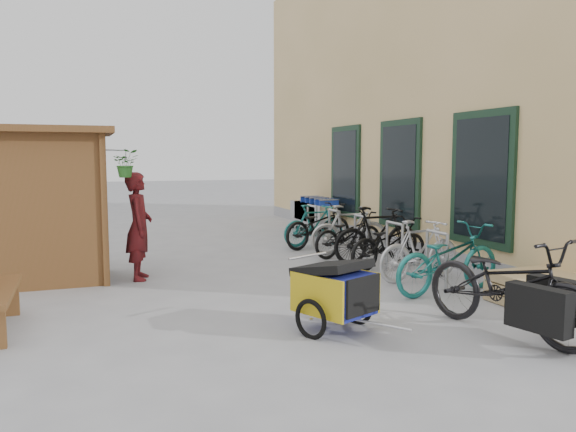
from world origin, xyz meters
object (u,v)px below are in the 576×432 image
object	(u,v)px
bike_3	(377,235)
cargo_bike	(509,286)
bike_1	(420,250)
bike_2	(389,243)
pallet_stack	(546,291)
bike_0	(448,259)
child_trailer	(335,290)
shopping_carts	(313,211)
bike_6	(319,226)
bike_5	(350,229)
kiosk	(35,183)
bike_4	(349,234)
bike_7	(315,225)
person_kiosk	(139,226)

from	to	relation	value
bike_3	cargo_bike	bearing A→B (deg)	168.57
bike_1	bike_2	distance (m)	1.01
bike_2	bike_3	size ratio (longest dim) A/B	0.98
pallet_stack	bike_0	distance (m)	1.34
bike_0	bike_1	distance (m)	0.87
child_trailer	bike_1	xyz separation A→B (m)	(2.36, 1.89, 0.02)
child_trailer	bike_2	size ratio (longest dim) A/B	0.84
shopping_carts	bike_6	bearing A→B (deg)	-110.01
bike_5	bike_3	bearing A→B (deg)	-175.49
shopping_carts	bike_2	size ratio (longest dim) A/B	1.21
bike_0	bike_5	world-z (taller)	bike_0
cargo_bike	bike_2	bearing A→B (deg)	67.06
bike_3	pallet_stack	bearing A→B (deg)	-172.59
child_trailer	bike_2	bearing A→B (deg)	26.37
bike_3	bike_6	distance (m)	2.03
kiosk	bike_4	size ratio (longest dim) A/B	1.49
bike_2	bike_4	distance (m)	1.33
bike_7	bike_1	bearing A→B (deg)	175.82
kiosk	bike_1	bearing A→B (deg)	-18.80
bike_0	bike_2	distance (m)	1.88
pallet_stack	cargo_bike	bearing A→B (deg)	-149.61
child_trailer	shopping_carts	bearing A→B (deg)	44.86
bike_1	bike_2	size ratio (longest dim) A/B	0.94
person_kiosk	bike_0	xyz separation A→B (m)	(4.05, -2.47, -0.36)
shopping_carts	bike_7	size ratio (longest dim) A/B	1.36
pallet_stack	bike_0	xyz separation A→B (m)	(-0.73, 1.08, 0.29)
bike_6	bike_7	size ratio (longest dim) A/B	1.19
kiosk	bike_4	xyz separation A→B (m)	(5.55, 0.41, -1.11)
child_trailer	person_kiosk	size ratio (longest dim) A/B	0.84
child_trailer	bike_7	bearing A→B (deg)	45.12
child_trailer	bike_4	bearing A→B (deg)	37.76
bike_4	bike_7	world-z (taller)	bike_7
bike_0	bike_2	world-z (taller)	bike_0
kiosk	bike_3	size ratio (longest dim) A/B	1.42
bike_1	bike_7	size ratio (longest dim) A/B	1.06
bike_0	bike_6	size ratio (longest dim) A/B	1.05
shopping_carts	bike_0	size ratio (longest dim) A/B	1.09
bike_2	shopping_carts	bearing A→B (deg)	-19.44
bike_1	bike_5	distance (m)	2.57
bike_2	kiosk	bearing A→B (deg)	68.36
kiosk	pallet_stack	world-z (taller)	kiosk
bike_2	bike_1	bearing A→B (deg)	165.45
person_kiosk	bike_0	distance (m)	4.76
kiosk	bike_1	distance (m)	6.06
bike_3	bike_7	distance (m)	2.29
bike_5	bike_6	world-z (taller)	bike_5
bike_2	bike_5	world-z (taller)	bike_5
shopping_carts	bike_4	xyz separation A→B (m)	(-0.72, -3.53, -0.10)
bike_5	bike_7	world-z (taller)	bike_5
bike_4	kiosk	bearing A→B (deg)	78.93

